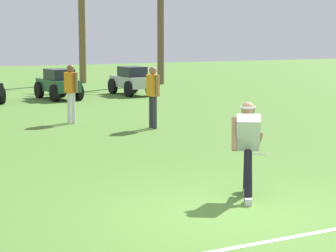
% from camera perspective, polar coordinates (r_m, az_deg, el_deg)
% --- Properties ---
extents(ground_plane, '(80.00, 80.00, 0.00)m').
position_cam_1_polar(ground_plane, '(8.76, 5.77, -7.81)').
color(ground_plane, '#4D782E').
extents(field_line_paint, '(20.21, 0.34, 0.01)m').
position_cam_1_polar(field_line_paint, '(7.92, 10.12, -9.62)').
color(field_line_paint, white).
rests_on(field_line_paint, ground_plane).
extents(frisbee_thrower, '(0.83, 0.91, 1.39)m').
position_cam_1_polar(frisbee_thrower, '(9.63, 6.97, -1.57)').
color(frisbee_thrower, black).
rests_on(frisbee_thrower, ground_plane).
extents(frisbee_in_flight, '(0.34, 0.34, 0.07)m').
position_cam_1_polar(frisbee_in_flight, '(10.27, 7.93, -2.44)').
color(frisbee_in_flight, white).
extents(teammate_near_sideline, '(0.22, 0.50, 1.56)m').
position_cam_1_polar(teammate_near_sideline, '(16.43, -1.33, 3.04)').
color(teammate_near_sideline, '#33333D').
rests_on(teammate_near_sideline, ground_plane).
extents(teammate_deep, '(0.29, 0.49, 1.56)m').
position_cam_1_polar(teammate_deep, '(17.58, -8.45, 3.29)').
color(teammate_deep, silver).
rests_on(teammate_deep, ground_plane).
extents(parked_car_slot_c, '(1.23, 2.26, 1.10)m').
position_cam_1_polar(parked_car_slot_c, '(24.11, -9.52, 3.66)').
color(parked_car_slot_c, '#235133').
rests_on(parked_car_slot_c, ground_plane).
extents(parked_car_slot_d, '(1.11, 2.21, 1.10)m').
position_cam_1_polar(parked_car_slot_d, '(25.47, -3.20, 4.00)').
color(parked_car_slot_d, '#B7BABF').
rests_on(parked_car_slot_d, ground_plane).
extents(palm_tree_left_of_centre, '(3.15, 3.42, 6.47)m').
position_cam_1_polar(palm_tree_left_of_centre, '(31.67, -7.53, 10.60)').
color(palm_tree_left_of_centre, brown).
rests_on(palm_tree_left_of_centre, ground_plane).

